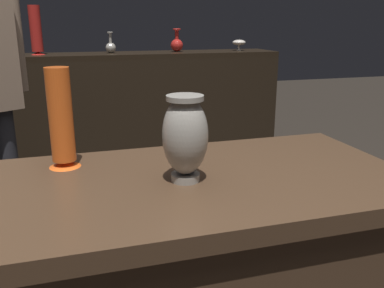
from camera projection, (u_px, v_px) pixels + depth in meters
The scene contains 7 objects.
back_display_shelf at pixel (115, 117), 3.27m from camera, with size 2.60×0.40×0.99m.
vase_centerpiece at pixel (185, 136), 1.10m from camera, with size 0.12×0.12×0.24m.
vase_tall_behind at pixel (61, 121), 1.20m from camera, with size 0.09×0.09×0.29m.
shelf_vase_center at pixel (111, 47), 3.13m from camera, with size 0.08×0.08×0.16m.
shelf_vase_right at pixel (177, 44), 3.28m from camera, with size 0.10×0.10×0.18m.
shelf_vase_far_right at pixel (239, 43), 3.40m from camera, with size 0.11×0.11×0.09m.
shelf_vase_left at pixel (36, 31), 2.94m from camera, with size 0.10×0.10×0.34m.
Camera 1 is at (-0.33, -1.04, 1.22)m, focal length 38.83 mm.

